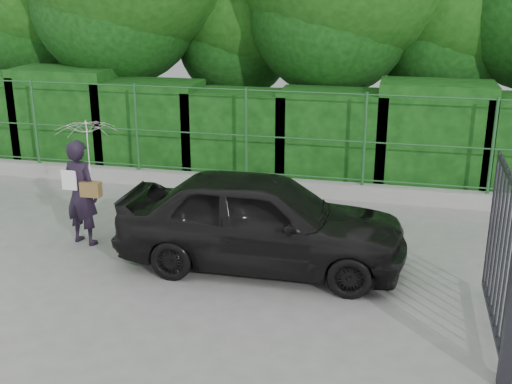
# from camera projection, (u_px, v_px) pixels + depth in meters

# --- Properties ---
(ground) EXTENTS (80.00, 80.00, 0.00)m
(ground) POSITION_uv_depth(u_px,v_px,m) (141.00, 289.00, 8.88)
(ground) COLOR gray
(kerb) EXTENTS (14.00, 0.25, 0.30)m
(kerb) POSITION_uv_depth(u_px,v_px,m) (227.00, 183.00, 12.99)
(kerb) COLOR #9E9E99
(kerb) RESTS_ON ground
(fence) EXTENTS (14.13, 0.06, 1.80)m
(fence) POSITION_uv_depth(u_px,v_px,m) (237.00, 133.00, 12.61)
(fence) COLOR #215528
(fence) RESTS_ON kerb
(hedge) EXTENTS (14.20, 1.20, 2.21)m
(hedge) POSITION_uv_depth(u_px,v_px,m) (237.00, 130.00, 13.65)
(hedge) COLOR black
(hedge) RESTS_ON ground
(gate) EXTENTS (0.22, 2.33, 2.36)m
(gate) POSITION_uv_depth(u_px,v_px,m) (511.00, 265.00, 6.85)
(gate) COLOR #24242B
(gate) RESTS_ON ground
(woman) EXTENTS (0.98, 0.97, 2.03)m
(woman) POSITION_uv_depth(u_px,v_px,m) (85.00, 164.00, 10.04)
(woman) COLOR black
(woman) RESTS_ON ground
(car) EXTENTS (4.24, 1.72, 1.44)m
(car) POSITION_uv_depth(u_px,v_px,m) (261.00, 220.00, 9.41)
(car) COLOR black
(car) RESTS_ON ground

